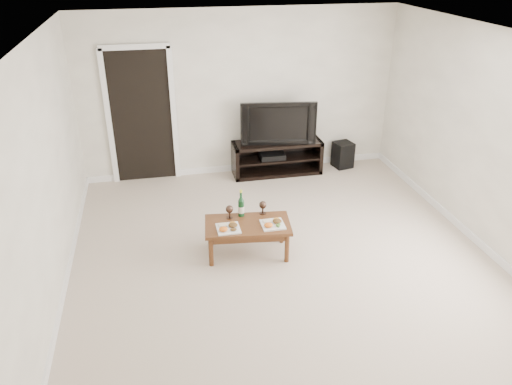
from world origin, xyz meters
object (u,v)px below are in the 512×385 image
(television, at_px, (278,122))
(coffee_table, at_px, (248,239))
(media_console, at_px, (277,158))
(subwoofer, at_px, (343,155))

(television, distance_m, coffee_table, 2.54)
(media_console, xyz_separation_m, coffee_table, (-0.93, -2.26, -0.07))
(media_console, xyz_separation_m, television, (0.00, 0.00, 0.62))
(coffee_table, bearing_deg, subwoofer, 47.58)
(media_console, height_order, coffee_table, media_console)
(television, bearing_deg, subwoofer, 9.91)
(television, xyz_separation_m, subwoofer, (1.16, 0.03, -0.68))
(media_console, relative_size, coffee_table, 1.43)
(subwoofer, xyz_separation_m, coffee_table, (-2.09, -2.29, -0.01))
(subwoofer, bearing_deg, media_console, 170.22)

